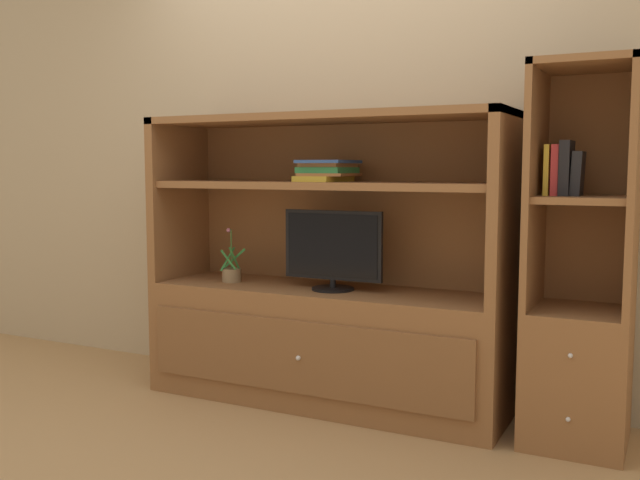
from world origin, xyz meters
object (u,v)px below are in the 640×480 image
(media_console, at_px, (325,313))
(upright_book_row, at_px, (564,170))
(bookshelf_tall, at_px, (579,319))
(tv_monitor, at_px, (333,250))
(potted_plant, at_px, (232,274))
(magazine_stack, at_px, (327,171))

(media_console, relative_size, upright_book_row, 7.87)
(bookshelf_tall, height_order, upright_book_row, bookshelf_tall)
(tv_monitor, relative_size, potted_plant, 1.82)
(magazine_stack, xyz_separation_m, upright_book_row, (1.13, -0.00, 0.00))
(potted_plant, height_order, upright_book_row, upright_book_row)
(potted_plant, relative_size, upright_book_row, 1.23)
(magazine_stack, relative_size, upright_book_row, 1.33)
(media_console, xyz_separation_m, potted_plant, (-0.53, -0.05, 0.17))
(potted_plant, bearing_deg, upright_book_row, 1.41)
(magazine_stack, xyz_separation_m, bookshelf_tall, (1.21, 0.01, -0.64))
(media_console, distance_m, magazine_stack, 0.72)
(media_console, xyz_separation_m, tv_monitor, (0.06, -0.04, 0.33))
(media_console, distance_m, tv_monitor, 0.34)
(bookshelf_tall, xyz_separation_m, upright_book_row, (-0.08, -0.01, 0.64))
(magazine_stack, bearing_deg, tv_monitor, -34.74)
(tv_monitor, bearing_deg, bookshelf_tall, 2.00)
(tv_monitor, xyz_separation_m, bookshelf_tall, (1.16, 0.04, -0.25))
(media_console, height_order, tv_monitor, media_console)
(bookshelf_tall, bearing_deg, tv_monitor, -178.00)
(media_console, bearing_deg, upright_book_row, -0.33)
(media_console, xyz_separation_m, bookshelf_tall, (1.23, 0.00, 0.09))
(potted_plant, bearing_deg, tv_monitor, 1.00)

